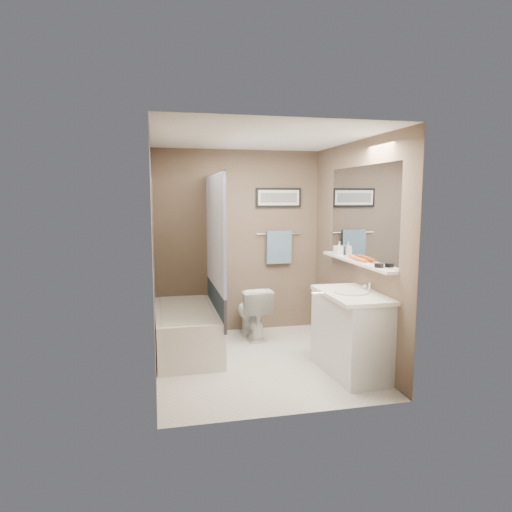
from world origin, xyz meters
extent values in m
plane|color=silver|center=(0.00, 0.00, 0.00)|extent=(2.50, 2.50, 0.00)
cube|color=white|center=(0.00, 0.00, 2.38)|extent=(2.20, 2.50, 0.04)
cube|color=brown|center=(0.00, 1.23, 1.20)|extent=(2.20, 0.04, 2.40)
cube|color=brown|center=(0.00, -1.23, 1.20)|extent=(2.20, 0.04, 2.40)
cube|color=brown|center=(-1.08, 0.00, 1.20)|extent=(0.04, 2.50, 2.40)
cube|color=brown|center=(1.08, 0.00, 1.20)|extent=(0.04, 2.50, 2.40)
cube|color=#C7B896|center=(-1.09, 0.50, 1.00)|extent=(0.02, 1.55, 2.00)
cylinder|color=silver|center=(-0.40, 0.50, 2.05)|extent=(0.02, 1.55, 0.02)
cube|color=white|center=(-0.40, 0.50, 1.40)|extent=(0.03, 1.45, 1.28)
cube|color=#223140|center=(-0.40, 0.50, 0.58)|extent=(0.03, 1.45, 0.36)
cube|color=silver|center=(1.09, -0.15, 1.62)|extent=(0.02, 1.60, 1.00)
cube|color=silver|center=(1.04, -0.15, 1.10)|extent=(0.12, 1.60, 0.03)
cylinder|color=silver|center=(0.55, 1.22, 1.30)|extent=(0.60, 0.02, 0.02)
cube|color=#7EA4B8|center=(0.55, 1.20, 1.12)|extent=(0.34, 0.05, 0.44)
cube|color=black|center=(0.55, 1.23, 1.78)|extent=(0.62, 0.02, 0.26)
cube|color=white|center=(0.55, 1.22, 1.78)|extent=(0.56, 0.00, 0.20)
cube|color=#595959|center=(0.55, 1.22, 1.78)|extent=(0.50, 0.00, 0.13)
cube|color=silver|center=(0.55, -1.24, 1.00)|extent=(0.80, 0.02, 2.00)
cylinder|color=silver|center=(0.22, -1.19, 1.00)|extent=(0.10, 0.02, 0.02)
cube|color=silver|center=(-0.75, 0.54, 0.25)|extent=(0.72, 1.51, 0.50)
cube|color=beige|center=(-0.75, 0.54, 0.50)|extent=(0.56, 1.36, 0.02)
imported|color=white|center=(0.11, 0.88, 0.33)|extent=(0.42, 0.68, 0.67)
cube|color=silver|center=(0.85, -0.52, 0.40)|extent=(0.57, 0.94, 0.80)
cube|color=silver|center=(0.84, -0.52, 0.82)|extent=(0.54, 0.96, 0.04)
cylinder|color=silver|center=(0.83, -0.52, 0.85)|extent=(0.34, 0.34, 0.01)
cylinder|color=silver|center=(1.03, -0.52, 0.89)|extent=(0.02, 0.02, 0.10)
sphere|color=silver|center=(1.03, -0.42, 0.87)|extent=(0.05, 0.05, 0.05)
cylinder|color=black|center=(1.04, -0.68, 1.14)|extent=(0.09, 0.09, 0.04)
cylinder|color=#C3501B|center=(1.04, -0.28, 1.14)|extent=(0.07, 0.22, 0.04)
cylinder|color=#F15022|center=(1.04, -0.10, 1.14)|extent=(0.06, 0.22, 0.04)
cube|color=#C97B99|center=(1.04, 0.00, 1.12)|extent=(0.05, 0.16, 0.01)
cylinder|color=silver|center=(1.04, 0.38, 1.17)|extent=(0.08, 0.08, 0.10)
imported|color=#999999|center=(1.04, 0.29, 1.19)|extent=(0.08, 0.08, 0.16)
camera|label=1|loc=(-1.08, -4.68, 1.80)|focal=32.00mm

